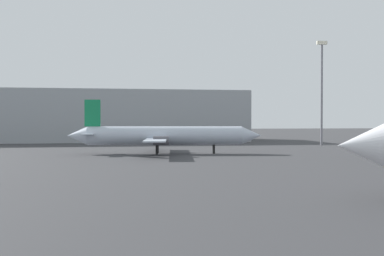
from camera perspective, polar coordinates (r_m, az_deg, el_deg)
The scene contains 3 objects.
airplane_far_left at distance 78.08m, azimuth -3.52°, elevation -0.95°, with size 32.79×25.94×9.10m.
light_mast_right at distance 108.55m, azimuth 15.64°, elevation 4.81°, with size 2.40×0.50×23.48m.
terminal_building at distance 131.08m, azimuth -13.96°, elevation 1.41°, with size 91.29×26.52×13.59m, color #999EA3.
Camera 1 is at (-2.32, -13.02, 5.58)m, focal length 43.41 mm.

